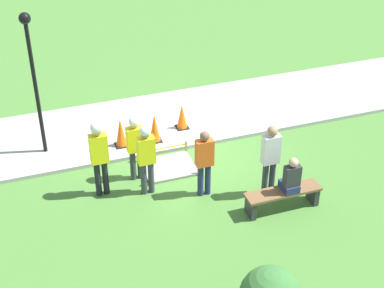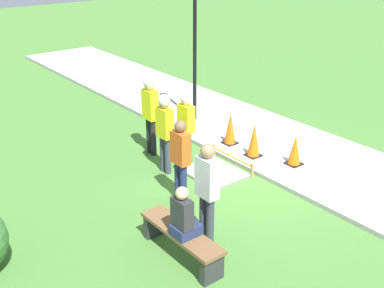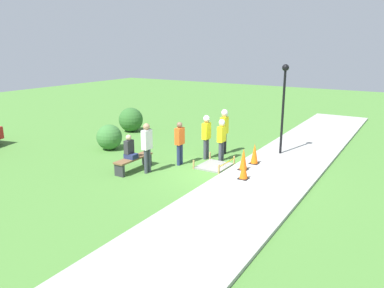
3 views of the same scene
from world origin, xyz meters
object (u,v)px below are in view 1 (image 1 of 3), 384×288
(traffic_cone_far_patch, at_px, (155,128))
(bystander_in_gray_shirt, at_px, (270,156))
(traffic_cone_sidewalk_edge, at_px, (121,132))
(bystander_in_orange_shirt, at_px, (204,160))
(traffic_cone_near_patch, at_px, (182,117))
(worker_trainee, at_px, (135,143))
(lamppost_near, at_px, (32,64))
(person_seated_on_bench, at_px, (291,178))
(worker_supervisor, at_px, (99,151))
(park_bench, at_px, (283,196))
(worker_assistant, at_px, (146,153))

(traffic_cone_far_patch, xyz_separation_m, bystander_in_gray_shirt, (-1.88, 3.00, 0.57))
(traffic_cone_sidewalk_edge, xyz_separation_m, bystander_in_orange_shirt, (-1.37, 2.57, 0.48))
(traffic_cone_near_patch, xyz_separation_m, worker_trainee, (1.75, 1.77, 0.57))
(bystander_in_gray_shirt, bearing_deg, lamppost_near, -36.38)
(traffic_cone_near_patch, xyz_separation_m, traffic_cone_far_patch, (0.90, 0.41, 0.05))
(traffic_cone_near_patch, relative_size, person_seated_on_bench, 0.79)
(worker_supervisor, xyz_separation_m, bystander_in_gray_shirt, (-3.66, 1.30, -0.13))
(bystander_in_gray_shirt, distance_m, lamppost_near, 6.03)
(park_bench, distance_m, worker_supervisor, 4.27)
(worker_supervisor, bearing_deg, worker_assistant, 163.51)
(park_bench, bearing_deg, lamppost_near, -40.39)
(bystander_in_orange_shirt, xyz_separation_m, lamppost_near, (3.29, -2.97, 1.59))
(worker_assistant, relative_size, bystander_in_gray_shirt, 0.99)
(lamppost_near, bearing_deg, bystander_in_gray_shirt, 143.62)
(worker_supervisor, relative_size, worker_assistant, 1.07)
(worker_supervisor, distance_m, bystander_in_orange_shirt, 2.39)
(worker_supervisor, distance_m, lamppost_near, 2.77)
(traffic_cone_near_patch, bearing_deg, lamppost_near, -0.80)
(person_seated_on_bench, xyz_separation_m, lamppost_near, (4.91, -4.12, 1.70))
(traffic_cone_far_patch, height_order, person_seated_on_bench, person_seated_on_bench)
(worker_assistant, bearing_deg, bystander_in_gray_shirt, 159.33)
(traffic_cone_sidewalk_edge, bearing_deg, bystander_in_orange_shirt, 117.99)
(worker_assistant, distance_m, bystander_in_gray_shirt, 2.82)
(bystander_in_gray_shirt, bearing_deg, traffic_cone_sidewalk_edge, -47.89)
(traffic_cone_near_patch, xyz_separation_m, park_bench, (-1.05, 4.01, -0.09))
(worker_assistant, height_order, worker_trainee, worker_assistant)
(worker_assistant, bearing_deg, traffic_cone_near_patch, -124.44)
(traffic_cone_far_patch, bearing_deg, park_bench, 118.45)
(worker_trainee, distance_m, lamppost_near, 3.09)
(park_bench, distance_m, bystander_in_gray_shirt, 0.93)
(traffic_cone_near_patch, relative_size, traffic_cone_sidewalk_edge, 0.88)
(bystander_in_orange_shirt, bearing_deg, traffic_cone_near_patch, -98.37)
(park_bench, xyz_separation_m, bystander_in_gray_shirt, (0.07, -0.60, 0.71))
(bystander_in_gray_shirt, xyz_separation_m, lamppost_near, (4.70, -3.47, 1.49))
(traffic_cone_sidewalk_edge, xyz_separation_m, bystander_in_gray_shirt, (-2.78, 3.07, 0.57))
(traffic_cone_far_patch, distance_m, bystander_in_orange_shirt, 2.59)
(traffic_cone_sidewalk_edge, height_order, lamppost_near, lamppost_near)
(worker_trainee, height_order, bystander_in_gray_shirt, bystander_in_gray_shirt)
(traffic_cone_far_patch, bearing_deg, worker_supervisor, 43.82)
(worker_trainee, bearing_deg, bystander_in_gray_shirt, 148.89)
(person_seated_on_bench, xyz_separation_m, bystander_in_orange_shirt, (1.62, -1.15, 0.12))
(worker_assistant, bearing_deg, park_bench, 149.54)
(park_bench, height_order, worker_supervisor, worker_supervisor)
(person_seated_on_bench, relative_size, worker_assistant, 0.49)
(traffic_cone_far_patch, distance_m, traffic_cone_sidewalk_edge, 0.90)
(worker_supervisor, bearing_deg, traffic_cone_far_patch, -136.18)
(traffic_cone_far_patch, relative_size, worker_supervisor, 0.41)
(worker_trainee, distance_m, bystander_in_gray_shirt, 3.19)
(worker_supervisor, bearing_deg, lamppost_near, -64.22)
(traffic_cone_far_patch, distance_m, park_bench, 4.10)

